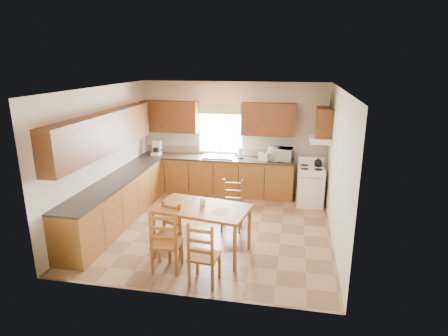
% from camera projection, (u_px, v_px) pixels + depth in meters
% --- Properties ---
extents(floor, '(4.50, 4.50, 0.00)m').
position_uv_depth(floor, '(214.00, 228.00, 7.39)').
color(floor, '#8C6D50').
rests_on(floor, ground).
extents(ceiling, '(4.50, 4.50, 0.00)m').
position_uv_depth(ceiling, '(213.00, 88.00, 6.63)').
color(ceiling, '#A06438').
rests_on(ceiling, floor).
extents(wall_left, '(4.50, 4.50, 0.00)m').
position_uv_depth(wall_left, '(103.00, 156.00, 7.42)').
color(wall_left, beige).
rests_on(wall_left, floor).
extents(wall_right, '(4.50, 4.50, 0.00)m').
position_uv_depth(wall_right, '(337.00, 168.00, 6.60)').
color(wall_right, beige).
rests_on(wall_right, floor).
extents(wall_back, '(4.50, 4.50, 0.00)m').
position_uv_depth(wall_back, '(233.00, 138.00, 9.13)').
color(wall_back, beige).
rests_on(wall_back, floor).
extents(wall_front, '(4.50, 4.50, 0.00)m').
position_uv_depth(wall_front, '(176.00, 206.00, 4.89)').
color(wall_front, beige).
rests_on(wall_front, floor).
extents(lower_cab_back, '(3.75, 0.60, 0.88)m').
position_uv_depth(lower_cab_back, '(216.00, 176.00, 9.17)').
color(lower_cab_back, brown).
rests_on(lower_cab_back, floor).
extents(lower_cab_left, '(0.60, 3.60, 0.88)m').
position_uv_depth(lower_cab_left, '(117.00, 203.00, 7.48)').
color(lower_cab_left, brown).
rests_on(lower_cab_left, floor).
extents(counter_back, '(3.75, 0.63, 0.04)m').
position_uv_depth(counter_back, '(216.00, 158.00, 9.04)').
color(counter_back, '#332D27').
rests_on(counter_back, lower_cab_back).
extents(counter_left, '(0.63, 3.60, 0.04)m').
position_uv_depth(counter_left, '(115.00, 181.00, 7.35)').
color(counter_left, '#332D27').
rests_on(counter_left, lower_cab_left).
extents(backsplash, '(3.75, 0.01, 0.18)m').
position_uv_depth(backsplash, '(218.00, 151.00, 9.28)').
color(backsplash, gray).
rests_on(backsplash, counter_back).
extents(upper_cab_back_left, '(1.41, 0.33, 0.75)m').
position_uv_depth(upper_cab_back_left, '(170.00, 117.00, 9.11)').
color(upper_cab_back_left, brown).
rests_on(upper_cab_back_left, wall_back).
extents(upper_cab_back_right, '(1.25, 0.33, 0.75)m').
position_uv_depth(upper_cab_back_right, '(269.00, 119.00, 8.68)').
color(upper_cab_back_right, brown).
rests_on(upper_cab_back_right, wall_back).
extents(upper_cab_left, '(0.33, 3.60, 0.75)m').
position_uv_depth(upper_cab_left, '(104.00, 133.00, 7.10)').
color(upper_cab_left, brown).
rests_on(upper_cab_left, wall_left).
extents(upper_cab_stove, '(0.33, 0.62, 0.62)m').
position_uv_depth(upper_cab_stove, '(324.00, 122.00, 8.03)').
color(upper_cab_stove, brown).
rests_on(upper_cab_stove, wall_right).
extents(range_hood, '(0.44, 0.62, 0.12)m').
position_uv_depth(range_hood, '(320.00, 139.00, 8.15)').
color(range_hood, white).
rests_on(range_hood, wall_right).
extents(window_frame, '(1.13, 0.02, 1.18)m').
position_uv_depth(window_frame, '(221.00, 130.00, 9.10)').
color(window_frame, white).
rests_on(window_frame, wall_back).
extents(window_pane, '(1.05, 0.01, 1.10)m').
position_uv_depth(window_pane, '(221.00, 130.00, 9.10)').
color(window_pane, white).
rests_on(window_pane, wall_back).
extents(window_valance, '(1.19, 0.01, 0.24)m').
position_uv_depth(window_valance, '(220.00, 109.00, 8.93)').
color(window_valance, '#486D39').
rests_on(window_valance, wall_back).
extents(sink_basin, '(0.75, 0.45, 0.04)m').
position_uv_depth(sink_basin, '(219.00, 157.00, 9.02)').
color(sink_basin, silver).
rests_on(sink_basin, counter_back).
extents(pine_decal_a, '(0.22, 0.22, 0.36)m').
position_uv_depth(pine_decal_a, '(333.00, 101.00, 7.57)').
color(pine_decal_a, '#133417').
rests_on(pine_decal_a, wall_right).
extents(pine_decal_b, '(0.22, 0.22, 0.36)m').
position_uv_depth(pine_decal_b, '(332.00, 98.00, 7.86)').
color(pine_decal_b, '#133417').
rests_on(pine_decal_b, wall_right).
extents(pine_decal_c, '(0.22, 0.22, 0.36)m').
position_uv_depth(pine_decal_c, '(331.00, 98.00, 8.18)').
color(pine_decal_c, '#133417').
rests_on(pine_decal_c, wall_right).
extents(stove, '(0.60, 0.62, 0.86)m').
position_uv_depth(stove, '(310.00, 187.00, 8.45)').
color(stove, white).
rests_on(stove, floor).
extents(coffeemaker, '(0.24, 0.27, 0.34)m').
position_uv_depth(coffeemaker, '(156.00, 148.00, 9.21)').
color(coffeemaker, white).
rests_on(coffeemaker, counter_back).
extents(paper_towel, '(0.12, 0.12, 0.26)m').
position_uv_depth(paper_towel, '(240.00, 153.00, 8.90)').
color(paper_towel, white).
rests_on(paper_towel, counter_back).
extents(toaster, '(0.26, 0.20, 0.19)m').
position_uv_depth(toaster, '(264.00, 157.00, 8.71)').
color(toaster, white).
rests_on(toaster, counter_back).
extents(microwave, '(0.54, 0.42, 0.30)m').
position_uv_depth(microwave, '(280.00, 154.00, 8.71)').
color(microwave, white).
rests_on(microwave, counter_back).
extents(dining_table, '(1.67, 1.13, 0.83)m').
position_uv_depth(dining_table, '(202.00, 230.00, 6.35)').
color(dining_table, brown).
rests_on(dining_table, floor).
extents(chair_near_left, '(0.45, 0.43, 0.99)m').
position_uv_depth(chair_near_left, '(204.00, 252.00, 5.45)').
color(chair_near_left, brown).
rests_on(chair_near_left, floor).
extents(chair_near_right, '(0.46, 0.44, 1.03)m').
position_uv_depth(chair_near_right, '(167.00, 240.00, 5.78)').
color(chair_near_right, brown).
rests_on(chair_near_right, floor).
extents(chair_far_left, '(0.42, 0.40, 0.96)m').
position_uv_depth(chair_far_left, '(232.00, 206.00, 7.20)').
color(chair_far_left, brown).
rests_on(chair_far_left, floor).
extents(chair_far_right, '(0.48, 0.47, 0.92)m').
position_uv_depth(chair_far_right, '(166.00, 232.00, 6.17)').
color(chair_far_right, brown).
rests_on(chair_far_right, floor).
extents(table_paper, '(0.27, 0.33, 0.00)m').
position_uv_depth(table_paper, '(221.00, 211.00, 6.04)').
color(table_paper, white).
rests_on(table_paper, dining_table).
extents(table_card, '(0.08, 0.05, 0.11)m').
position_uv_depth(table_card, '(202.00, 202.00, 6.30)').
color(table_card, white).
rests_on(table_card, dining_table).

